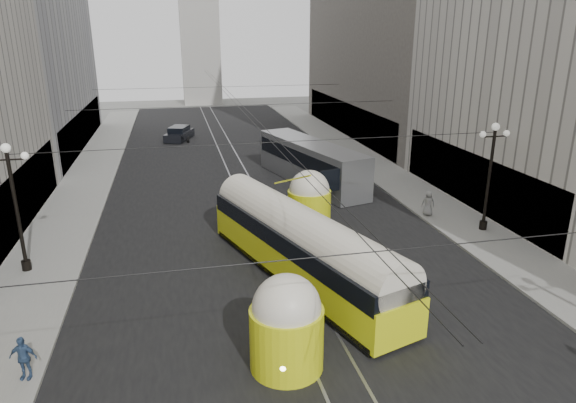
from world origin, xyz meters
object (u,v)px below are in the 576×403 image
city_bus (311,161)px  pedestrian_sidewalk_right (428,203)px  streetcar (301,245)px  pedestrian_sidewalk_left (23,358)px

city_bus → pedestrian_sidewalk_right: bearing=-60.4°
city_bus → streetcar: bearing=-106.6°
streetcar → city_bus: size_ratio=1.19×
city_bus → pedestrian_sidewalk_right: city_bus is taller
pedestrian_sidewalk_right → pedestrian_sidewalk_left: (-21.00, -11.96, -0.03)m
city_bus → pedestrian_sidewalk_left: size_ratio=8.31×
pedestrian_sidewalk_left → streetcar: bearing=38.8°
city_bus → pedestrian_sidewalk_left: 26.44m
streetcar → pedestrian_sidewalk_left: bearing=-153.7°
city_bus → pedestrian_sidewalk_left: bearing=-126.5°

